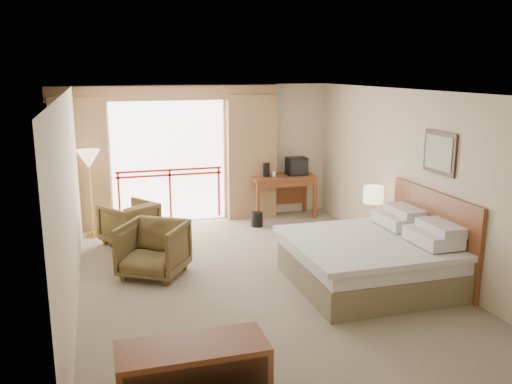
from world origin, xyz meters
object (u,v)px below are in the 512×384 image
object	(u,v)px
tv	(297,166)
wastebasket	(257,219)
nightstand	(373,238)
table_lamp	(373,195)
desk	(282,184)
floor_lamp	(89,162)
side_table	(129,241)
armchair_near	(155,275)
bed	(372,259)
armchair_far	(130,243)

from	to	relation	value
tv	wastebasket	world-z (taller)	tv
nightstand	table_lamp	xyz separation A→B (m)	(0.00, 0.05, 0.72)
desk	floor_lamp	size ratio (longest dim) A/B	0.83
wastebasket	side_table	xyz separation A→B (m)	(-2.50, -1.30, 0.20)
floor_lamp	armchair_near	bearing A→B (deg)	-68.80
tv	floor_lamp	distance (m)	4.09
table_lamp	wastebasket	bearing A→B (deg)	124.49
wastebasket	bed	bearing A→B (deg)	-77.15
bed	armchair_near	bearing A→B (deg)	157.43
bed	nightstand	distance (m)	1.34
table_lamp	bed	bearing A→B (deg)	-118.02
table_lamp	tv	world-z (taller)	tv
table_lamp	wastebasket	world-z (taller)	table_lamp
table_lamp	desk	bearing A→B (deg)	104.50
tv	table_lamp	bearing A→B (deg)	-97.99
tv	side_table	distance (m)	4.03
table_lamp	floor_lamp	distance (m)	4.99
desk	floor_lamp	xyz separation A→B (m)	(-3.77, -0.38, 0.70)
nightstand	side_table	distance (m)	3.97
table_lamp	floor_lamp	xyz separation A→B (m)	(-4.44, 2.24, 0.39)
tv	armchair_far	distance (m)	3.72
bed	armchair_far	size ratio (longest dim) A/B	2.60
desk	wastebasket	distance (m)	1.07
wastebasket	floor_lamp	bearing A→B (deg)	175.94
bed	table_lamp	distance (m)	1.51
armchair_far	side_table	world-z (taller)	side_table
bed	armchair_near	size ratio (longest dim) A/B	2.38
tv	armchair_near	bearing A→B (deg)	-157.77
nightstand	armchair_near	bearing A→B (deg)	-178.27
desk	floor_lamp	world-z (taller)	floor_lamp
armchair_far	armchair_near	bearing A→B (deg)	65.36
nightstand	tv	world-z (taller)	tv
tv	side_table	world-z (taller)	tv
table_lamp	floor_lamp	bearing A→B (deg)	153.30
floor_lamp	wastebasket	bearing A→B (deg)	-4.06
nightstand	side_table	xyz separation A→B (m)	(-3.89, 0.76, 0.07)
floor_lamp	bed	bearing A→B (deg)	-42.30
desk	wastebasket	size ratio (longest dim) A/B	4.74
bed	wastebasket	xyz separation A→B (m)	(-0.74, 3.24, -0.24)
tv	armchair_far	world-z (taller)	tv
armchair_near	tv	bearing A→B (deg)	69.81
armchair_far	side_table	xyz separation A→B (m)	(-0.06, -0.92, 0.34)
desk	tv	world-z (taller)	tv
armchair_far	table_lamp	bearing A→B (deg)	123.53
bed	side_table	size ratio (longest dim) A/B	4.31
bed	tv	bearing A→B (deg)	85.90
armchair_far	side_table	distance (m)	0.98
desk	armchair_far	bearing A→B (deg)	-163.64
armchair_far	armchair_near	size ratio (longest dim) A/B	0.92
nightstand	table_lamp	distance (m)	0.72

